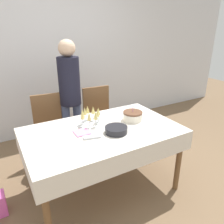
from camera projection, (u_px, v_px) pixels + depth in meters
name	position (u px, v px, depth m)	size (l,w,h in m)	color
ground_plane	(104.00, 188.00, 2.56)	(12.00, 12.00, 0.00)	brown
wall_back	(50.00, 54.00, 3.52)	(8.00, 0.05, 2.70)	silver
dining_table	(103.00, 138.00, 2.31)	(1.60, 0.98, 0.76)	silver
dining_chair_far_left	(51.00, 128.00, 2.86)	(0.46, 0.46, 0.96)	brown
dining_chair_far_right	(99.00, 117.00, 3.18)	(0.45, 0.45, 0.96)	brown
birthday_cake	(133.00, 116.00, 2.49)	(0.22, 0.22, 0.18)	silver
champagne_tray	(90.00, 116.00, 2.37)	(0.32, 0.32, 0.18)	silver
plate_stack_main	(116.00, 130.00, 2.20)	(0.23, 0.23, 0.06)	black
cake_knife	(150.00, 124.00, 2.39)	(0.30, 0.08, 0.00)	silver
fork_pile	(92.00, 137.00, 2.10)	(0.18, 0.10, 0.02)	silver
napkin_pile	(82.00, 132.00, 2.20)	(0.15, 0.15, 0.01)	pink
person_standing	(70.00, 90.00, 2.88)	(0.28, 0.28, 1.62)	#3F4C72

